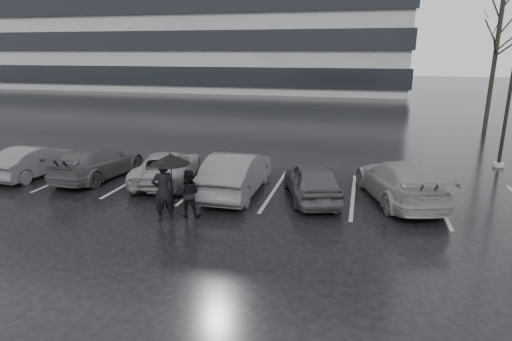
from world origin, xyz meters
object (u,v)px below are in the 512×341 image
at_px(car_west_b, 168,167).
at_px(lamp_post, 512,77).
at_px(car_west_c, 99,162).
at_px(car_west_a, 236,173).
at_px(car_east, 400,181).
at_px(pedestrian_right, 188,193).
at_px(tree_north, 494,62).
at_px(car_main, 312,181).
at_px(car_west_d, 34,161).
at_px(pedestrian_left, 163,191).

height_order(car_west_b, lamp_post, lamp_post).
height_order(car_west_c, lamp_post, lamp_post).
xyz_separation_m(car_west_a, car_west_c, (-5.87, 0.56, -0.11)).
xyz_separation_m(car_east, pedestrian_right, (-6.30, -3.07, 0.06)).
bearing_deg(car_east, tree_north, -129.81).
bearing_deg(pedestrian_right, car_main, -153.21).
height_order(car_west_d, pedestrian_left, pedestrian_left).
xyz_separation_m(car_west_c, car_east, (11.40, 0.04, 0.04)).
distance_m(car_main, tree_north, 18.03).
bearing_deg(car_east, pedestrian_right, 8.82).
height_order(car_east, pedestrian_left, pedestrian_left).
bearing_deg(car_east, car_west_a, -10.96).
distance_m(car_west_c, pedestrian_right, 5.93).
xyz_separation_m(car_east, tree_north, (6.11, 14.66, 3.57)).
bearing_deg(lamp_post, pedestrian_left, -141.39).
xyz_separation_m(lamp_post, tree_north, (1.55, 9.00, 0.41)).
xyz_separation_m(car_west_d, pedestrian_left, (7.14, -3.04, 0.29)).
bearing_deg(car_west_d, car_west_a, -178.81).
height_order(car_west_c, tree_north, tree_north).
distance_m(car_main, car_west_c, 8.54).
bearing_deg(car_west_c, car_east, -175.07).
distance_m(car_east, tree_north, 16.28).
relative_size(car_west_b, tree_north, 0.51).
distance_m(car_east, pedestrian_right, 7.01).
xyz_separation_m(car_west_b, pedestrian_right, (2.16, -3.11, 0.14)).
distance_m(car_west_b, pedestrian_right, 3.79).
height_order(car_west_d, lamp_post, lamp_post).
height_order(car_main, pedestrian_right, pedestrian_right).
relative_size(lamp_post, tree_north, 0.99).
relative_size(car_west_b, pedestrian_left, 2.37).
bearing_deg(lamp_post, car_west_a, -148.17).
xyz_separation_m(car_west_b, pedestrian_left, (1.56, -3.53, 0.31)).
xyz_separation_m(car_west_a, lamp_post, (10.09, 6.26, 3.09)).
height_order(car_west_a, lamp_post, lamp_post).
relative_size(car_main, car_west_c, 0.87).
distance_m(car_west_a, car_west_b, 3.01).
bearing_deg(car_west_b, car_west_a, 156.65).
relative_size(car_west_c, tree_north, 0.52).
bearing_deg(pedestrian_right, tree_north, -134.58).
relative_size(car_east, pedestrian_left, 2.58).
distance_m(car_main, car_west_a, 2.65).
bearing_deg(tree_north, car_west_c, -139.98).
height_order(car_main, car_west_d, car_main).
bearing_deg(tree_north, car_west_a, -127.32).
xyz_separation_m(car_west_b, lamp_post, (13.03, 5.62, 3.24)).
xyz_separation_m(car_west_c, pedestrian_right, (5.09, -3.03, 0.10)).
bearing_deg(pedestrian_left, car_main, -176.65).
bearing_deg(pedestrian_left, car_west_c, -70.42).
relative_size(car_main, tree_north, 0.45).
xyz_separation_m(car_west_b, tree_north, (14.58, 14.63, 3.65)).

